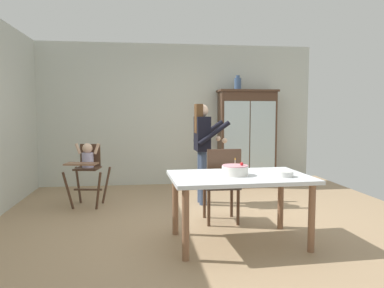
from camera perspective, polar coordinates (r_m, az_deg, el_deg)
The scene contains 10 objects.
ground_plane at distance 4.87m, azimuth 0.66°, elevation -11.94°, with size 6.24×6.24×0.00m, color tan.
wall_back at distance 7.27m, azimuth -2.33°, elevation 4.46°, with size 5.32×0.06×2.70m, color silver.
china_cabinet at distance 7.27m, azimuth 8.34°, elevation 1.02°, with size 1.12×0.48×1.83m.
ceramic_vase at distance 7.23m, azimuth 7.00°, elevation 9.16°, with size 0.13×0.13×0.27m.
high_chair_with_toddler at distance 5.77m, azimuth -15.67°, elevation -2.80°, with size 0.66×0.75×0.95m.
adult_person at distance 5.69m, azimuth 1.63°, elevation 0.46°, with size 0.51×0.49×1.53m.
dining_table at distance 4.05m, azimuth 7.22°, elevation -6.03°, with size 1.50×1.01×0.74m.
birthday_cake at distance 4.01m, azimuth 6.59°, elevation -3.99°, with size 0.28×0.28×0.19m.
serving_bowl at distance 4.03m, azimuth 13.95°, elevation -4.47°, with size 0.18×0.18×0.06m, color silver.
dining_chair_far_side at distance 4.72m, azimuth 4.67°, elevation -5.55°, with size 0.45×0.45×0.96m.
Camera 1 is at (-0.67, -4.61, 1.42)m, focal length 34.93 mm.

